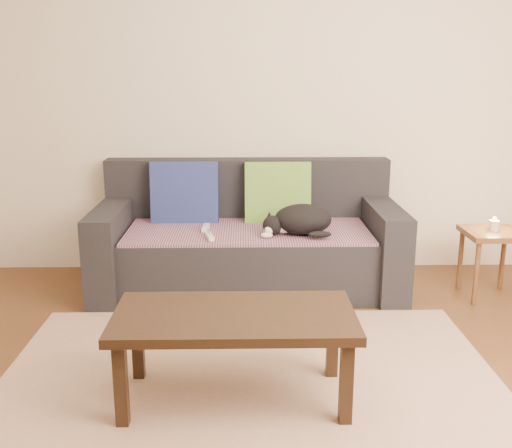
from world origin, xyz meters
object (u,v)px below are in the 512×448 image
cat (300,220)px  wii_remote_a (205,228)px  sofa (248,244)px  side_table (492,242)px  coffee_table (234,324)px  wii_remote_b (210,237)px

cat → wii_remote_a: (-0.64, 0.12, -0.08)m
sofa → side_table: bearing=-9.0°
wii_remote_a → coffee_table: wii_remote_a is taller
wii_remote_a → side_table: bearing=-90.5°
wii_remote_a → wii_remote_b: bearing=-165.5°
wii_remote_b → coffee_table: 1.25m
coffee_table → wii_remote_b: bearing=98.3°
wii_remote_b → side_table: 1.90m
sofa → coffee_table: size_ratio=1.91×
sofa → coffee_table: 1.57m
wii_remote_b → side_table: size_ratio=0.32×
sofa → wii_remote_a: sofa is taller
wii_remote_a → side_table: wii_remote_a is taller
sofa → cat: size_ratio=3.98×
cat → side_table: 1.30m
wii_remote_b → sofa: bearing=-51.3°
cat → coffee_table: size_ratio=0.48×
cat → sofa: bearing=171.9°
cat → coffee_table: (-0.42, -1.34, -0.15)m
cat → wii_remote_b: bearing=-145.5°
wii_remote_b → side_table: (1.89, 0.07, -0.07)m
wii_remote_a → coffee_table: (0.22, -1.46, -0.07)m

